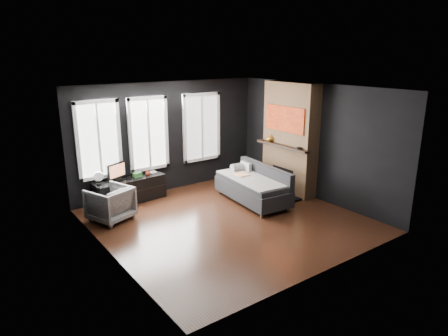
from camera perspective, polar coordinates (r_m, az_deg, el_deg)
floor at (r=8.35m, az=0.66°, el=-7.52°), size 5.00×5.00×0.00m
ceiling at (r=7.68m, az=0.73°, el=11.28°), size 5.00×5.00×0.00m
wall_back at (r=9.97m, az=-7.94°, el=4.40°), size 5.00×0.02×2.70m
wall_left at (r=6.77m, az=-16.54°, el=-1.71°), size 0.02×5.00×2.70m
wall_right at (r=9.57m, az=12.82°, el=3.67°), size 0.02×5.00×2.70m
windows at (r=9.58m, az=-10.47°, el=10.06°), size 4.00×0.16×1.76m
fireplace at (r=9.82m, az=9.42°, el=4.17°), size 0.70×1.62×2.70m
sofa at (r=9.25m, az=4.06°, el=-2.36°), size 1.16×2.05×0.85m
stripe_pillow at (r=9.77m, az=3.16°, el=-0.17°), size 0.12×0.37×0.36m
armchair at (r=8.57m, az=-15.96°, el=-4.69°), size 0.97×0.94×0.79m
media_console at (r=9.53m, az=-13.31°, el=-3.08°), size 1.69×0.65×0.57m
monitor at (r=9.29m, az=-15.10°, el=-0.36°), size 0.53×0.30×0.47m
desk_fan at (r=9.13m, az=-17.47°, el=-1.37°), size 0.26×0.26×0.30m
mug at (r=9.58m, az=-10.83°, el=-0.69°), size 0.12×0.09×0.11m
book at (r=9.76m, az=-10.65°, el=-0.04°), size 0.16×0.03×0.22m
storage_box at (r=9.48m, az=-12.28°, el=-0.96°), size 0.21×0.14×0.11m
mantel_vase at (r=9.98m, az=6.57°, el=4.28°), size 0.21×0.22×0.18m
mantel_clock at (r=9.30m, az=10.71°, el=2.80°), size 0.16×0.16×0.04m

